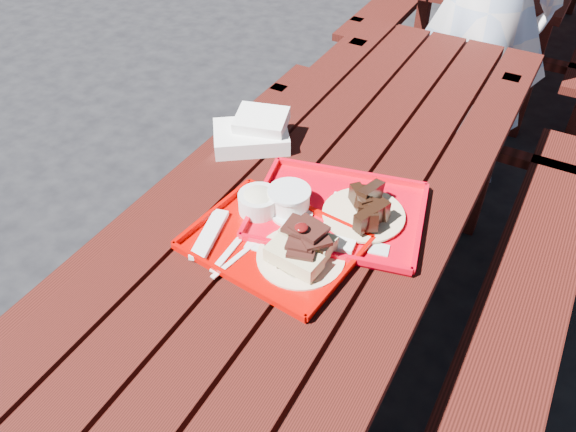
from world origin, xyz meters
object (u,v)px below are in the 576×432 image
object	(u,v)px
near_tray	(278,234)
far_tray	(334,211)
picnic_table_near	(313,253)
person	(487,2)

from	to	relation	value
near_tray	far_tray	xyz separation A→B (m)	(0.08, 0.15, -0.01)
picnic_table_near	person	size ratio (longest dim) A/B	1.42
near_tray	person	bearing A→B (deg)	86.33
near_tray	person	world-z (taller)	person
far_tray	near_tray	bearing A→B (deg)	-117.39
near_tray	person	size ratio (longest dim) A/B	0.25
far_tray	person	xyz separation A→B (m)	(0.02, 1.39, 0.08)
near_tray	far_tray	distance (m)	0.17
picnic_table_near	far_tray	world-z (taller)	far_tray
picnic_table_near	far_tray	xyz separation A→B (m)	(0.07, -0.03, 0.21)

